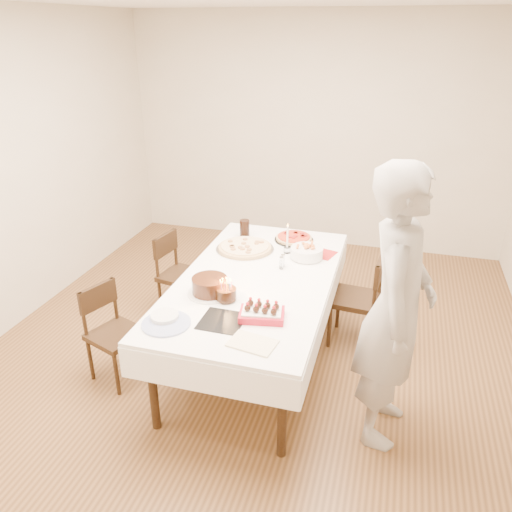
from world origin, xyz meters
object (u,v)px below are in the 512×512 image
(dining_table, at_px, (256,320))
(pizza_pepperoni, at_px, (294,238))
(layer_cake, at_px, (210,286))
(taper_candle, at_px, (287,238))
(pasta_bowl, at_px, (307,252))
(chair_left_savory, at_px, (182,276))
(chair_left_dessert, at_px, (116,335))
(pizza_white, at_px, (245,247))
(cola_glass, at_px, (245,229))
(strawberry_box, at_px, (262,313))
(birthday_cake, at_px, (226,290))
(person, at_px, (396,309))
(chair_right_savory, at_px, (355,299))

(dining_table, xyz_separation_m, pizza_pepperoni, (0.12, 0.81, 0.40))
(layer_cake, bearing_deg, taper_candle, 66.25)
(pasta_bowl, bearing_deg, chair_left_savory, 177.63)
(chair_left_dessert, xyz_separation_m, pizza_white, (0.71, 1.00, 0.39))
(chair_left_dessert, relative_size, cola_glass, 4.64)
(pasta_bowl, distance_m, cola_glass, 0.69)
(chair_left_dessert, height_order, strawberry_box, strawberry_box)
(dining_table, bearing_deg, birthday_cake, -105.33)
(pasta_bowl, bearing_deg, chair_left_dessert, -142.03)
(chair_left_dessert, xyz_separation_m, pasta_bowl, (1.26, 0.98, 0.42))
(pizza_white, distance_m, strawberry_box, 1.12)
(chair_left_dessert, xyz_separation_m, layer_cake, (0.70, 0.19, 0.43))
(taper_candle, relative_size, cola_glass, 1.63)
(taper_candle, height_order, birthday_cake, taper_candle)
(pasta_bowl, height_order, birthday_cake, birthday_cake)
(cola_glass, xyz_separation_m, layer_cake, (0.07, -1.09, -0.02))
(person, relative_size, taper_candle, 6.88)
(chair_left_dessert, distance_m, pasta_bowl, 1.65)
(chair_right_savory, distance_m, strawberry_box, 1.22)
(chair_left_savory, height_order, taper_candle, taper_candle)
(dining_table, distance_m, pasta_bowl, 0.70)
(dining_table, distance_m, taper_candle, 0.74)
(dining_table, bearing_deg, pizza_white, 116.34)
(pizza_white, height_order, taper_candle, taper_candle)
(dining_table, distance_m, layer_cake, 0.60)
(pizza_pepperoni, height_order, taper_candle, taper_candle)
(chair_left_savory, relative_size, chair_left_dessert, 1.03)
(person, height_order, taper_candle, person)
(person, height_order, pizza_white, person)
(chair_right_savory, bearing_deg, strawberry_box, -112.26)
(person, relative_size, pasta_bowl, 6.91)
(birthday_cake, bearing_deg, pizza_pepperoni, 79.11)
(dining_table, xyz_separation_m, chair_left_dessert, (-0.95, -0.52, 0.01))
(dining_table, height_order, chair_right_savory, chair_right_savory)
(birthday_cake, bearing_deg, layer_cake, 158.72)
(pizza_pepperoni, height_order, strawberry_box, strawberry_box)
(chair_left_dessert, bearing_deg, cola_glass, -96.22)
(dining_table, relative_size, pizza_pepperoni, 6.12)
(chair_right_savory, xyz_separation_m, person, (0.31, -0.98, 0.51))
(chair_right_savory, height_order, taper_candle, taper_candle)
(taper_candle, xyz_separation_m, birthday_cake, (-0.23, -0.91, -0.05))
(pizza_pepperoni, bearing_deg, layer_cake, -108.24)
(taper_candle, bearing_deg, dining_table, -103.40)
(chair_right_savory, xyz_separation_m, pasta_bowl, (-0.43, -0.02, 0.39))
(chair_right_savory, relative_size, person, 0.45)
(birthday_cake, distance_m, strawberry_box, 0.35)
(birthday_cake, bearing_deg, chair_left_savory, 130.03)
(pasta_bowl, relative_size, layer_cake, 0.83)
(chair_left_dessert, relative_size, pizza_white, 1.53)
(strawberry_box, bearing_deg, chair_left_dessert, 178.50)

